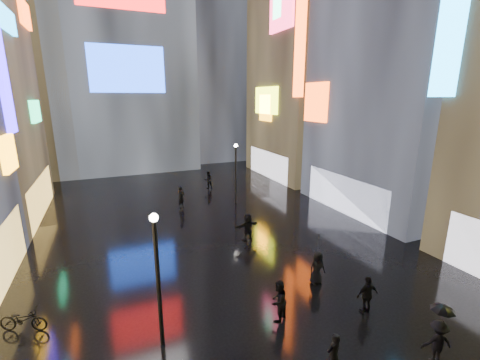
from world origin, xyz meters
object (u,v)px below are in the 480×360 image
lamp_far (236,170)px  bicycle (23,319)px  pedestrian_3 (367,295)px  lamp_near (158,274)px

lamp_far → bicycle: lamp_far is taller
pedestrian_3 → lamp_far: bearing=-84.8°
lamp_near → pedestrian_3: bearing=-10.3°
lamp_far → pedestrian_3: bearing=-91.6°
lamp_far → bicycle: (-13.75, -11.57, -2.45)m
lamp_far → bicycle: size_ratio=2.76×
lamp_far → lamp_near: bearing=-121.5°
lamp_near → bicycle: bearing=149.8°
pedestrian_3 → bicycle: 14.01m
pedestrian_3 → bicycle: (-13.30, 4.39, -0.35)m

